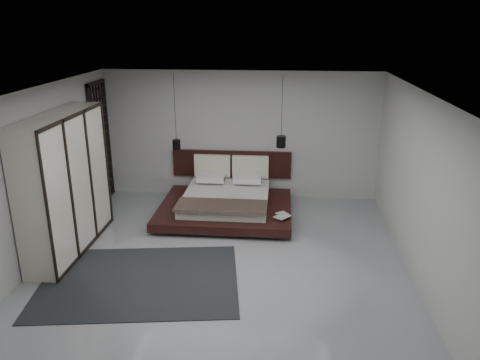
# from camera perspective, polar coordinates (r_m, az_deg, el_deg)

# --- Properties ---
(floor) EXTENTS (6.00, 6.00, 0.00)m
(floor) POSITION_cam_1_polar(r_m,az_deg,el_deg) (7.99, -1.94, -9.42)
(floor) COLOR gray
(floor) RESTS_ON ground
(ceiling) EXTENTS (6.00, 6.00, 0.00)m
(ceiling) POSITION_cam_1_polar(r_m,az_deg,el_deg) (7.11, -2.19, 10.87)
(ceiling) COLOR white
(ceiling) RESTS_ON wall_back
(wall_back) EXTENTS (6.00, 0.00, 6.00)m
(wall_back) POSITION_cam_1_polar(r_m,az_deg,el_deg) (10.30, 0.05, 5.47)
(wall_back) COLOR #AEAEAC
(wall_back) RESTS_ON floor
(wall_front) EXTENTS (6.00, 0.00, 6.00)m
(wall_front) POSITION_cam_1_polar(r_m,az_deg,el_deg) (4.73, -6.72, -11.58)
(wall_front) COLOR #AEAEAC
(wall_front) RESTS_ON floor
(wall_left) EXTENTS (0.00, 6.00, 6.00)m
(wall_left) POSITION_cam_1_polar(r_m,az_deg,el_deg) (8.35, -22.94, 0.72)
(wall_left) COLOR #AEAEAC
(wall_left) RESTS_ON floor
(wall_right) EXTENTS (0.00, 6.00, 6.00)m
(wall_right) POSITION_cam_1_polar(r_m,az_deg,el_deg) (7.67, 20.78, -0.54)
(wall_right) COLOR #AEAEAC
(wall_right) RESTS_ON floor
(lattice_screen) EXTENTS (0.05, 0.90, 2.60)m
(lattice_screen) POSITION_cam_1_polar(r_m,az_deg,el_deg) (10.49, -16.55, 4.36)
(lattice_screen) COLOR black
(lattice_screen) RESTS_ON floor
(bed) EXTENTS (2.64, 2.34, 1.05)m
(bed) POSITION_cam_1_polar(r_m,az_deg,el_deg) (9.62, -1.68, -2.52)
(bed) COLOR black
(bed) RESTS_ON floor
(book_lower) EXTENTS (0.31, 0.33, 0.03)m
(book_lower) POSITION_cam_1_polar(r_m,az_deg,el_deg) (8.98, 4.75, -4.34)
(book_lower) COLOR #99724C
(book_lower) RESTS_ON bed
(book_upper) EXTENTS (0.36, 0.38, 0.02)m
(book_upper) POSITION_cam_1_polar(r_m,az_deg,el_deg) (8.95, 4.63, -4.27)
(book_upper) COLOR #99724C
(book_upper) RESTS_ON book_lower
(pendant_left) EXTENTS (0.17, 0.17, 1.56)m
(pendant_left) POSITION_cam_1_polar(r_m,az_deg,el_deg) (9.86, -7.75, 4.37)
(pendant_left) COLOR black
(pendant_left) RESTS_ON ceiling
(pendant_right) EXTENTS (0.19, 0.19, 1.47)m
(pendant_right) POSITION_cam_1_polar(r_m,az_deg,el_deg) (9.59, 5.02, 4.70)
(pendant_right) COLOR black
(pendant_right) RESTS_ON ceiling
(wardrobe) EXTENTS (0.57, 2.42, 2.37)m
(wardrobe) POSITION_cam_1_polar(r_m,az_deg,el_deg) (8.39, -20.53, -0.43)
(wardrobe) COLOR beige
(wardrobe) RESTS_ON floor
(rug) EXTENTS (3.25, 2.53, 0.01)m
(rug) POSITION_cam_1_polar(r_m,az_deg,el_deg) (7.50, -12.11, -11.87)
(rug) COLOR black
(rug) RESTS_ON floor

